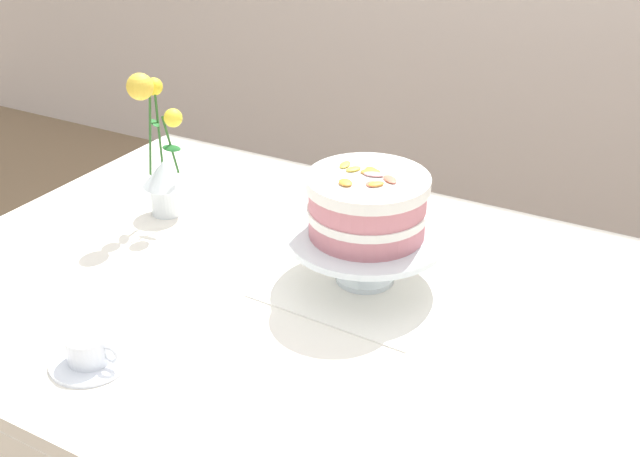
{
  "coord_description": "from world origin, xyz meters",
  "views": [
    {
      "loc": [
        0.6,
        -0.98,
        1.48
      ],
      "look_at": [
        0.04,
        0.02,
        0.86
      ],
      "focal_mm": 41.49,
      "sensor_mm": 36.0,
      "label": 1
    }
  ],
  "objects_px": {
    "teacup": "(90,351)",
    "layer_cake": "(367,205)",
    "flower_vase": "(161,162)",
    "dining_table": "(289,331)",
    "cake_stand": "(366,241)"
  },
  "relations": [
    {
      "from": "flower_vase",
      "to": "dining_table",
      "type": "bearing_deg",
      "value": -19.48
    },
    {
      "from": "dining_table",
      "to": "cake_stand",
      "type": "distance_m",
      "value": 0.23
    },
    {
      "from": "dining_table",
      "to": "cake_stand",
      "type": "relative_size",
      "value": 4.83
    },
    {
      "from": "cake_stand",
      "to": "teacup",
      "type": "relative_size",
      "value": 2.24
    },
    {
      "from": "flower_vase",
      "to": "layer_cake",
      "type": "bearing_deg",
      "value": -4.21
    },
    {
      "from": "flower_vase",
      "to": "teacup",
      "type": "relative_size",
      "value": 2.46
    },
    {
      "from": "dining_table",
      "to": "cake_stand",
      "type": "height_order",
      "value": "cake_stand"
    },
    {
      "from": "cake_stand",
      "to": "dining_table",
      "type": "bearing_deg",
      "value": -136.02
    },
    {
      "from": "teacup",
      "to": "layer_cake",
      "type": "bearing_deg",
      "value": 57.44
    },
    {
      "from": "teacup",
      "to": "dining_table",
      "type": "bearing_deg",
      "value": 62.85
    },
    {
      "from": "flower_vase",
      "to": "teacup",
      "type": "height_order",
      "value": "flower_vase"
    },
    {
      "from": "dining_table",
      "to": "cake_stand",
      "type": "bearing_deg",
      "value": 43.98
    },
    {
      "from": "cake_stand",
      "to": "layer_cake",
      "type": "distance_m",
      "value": 0.07
    },
    {
      "from": "cake_stand",
      "to": "layer_cake",
      "type": "bearing_deg",
      "value": -124.34
    },
    {
      "from": "layer_cake",
      "to": "teacup",
      "type": "bearing_deg",
      "value": -122.56
    }
  ]
}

